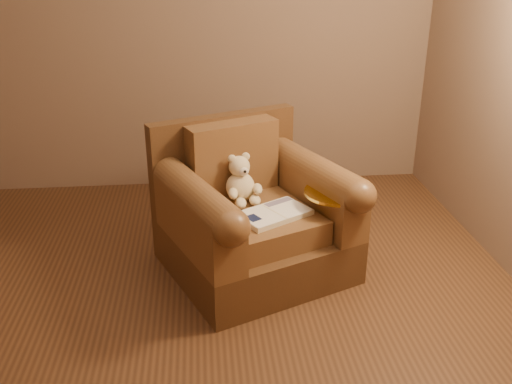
{
  "coord_description": "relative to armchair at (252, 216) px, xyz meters",
  "views": [
    {
      "loc": [
        0.05,
        -2.79,
        1.96
      ],
      "look_at": [
        0.37,
        0.4,
        0.57
      ],
      "focal_mm": 40.0,
      "sensor_mm": 36.0,
      "label": 1
    }
  ],
  "objects": [
    {
      "name": "room",
      "position": [
        -0.35,
        -0.5,
        1.35
      ],
      "size": [
        4.02,
        4.02,
        2.71
      ],
      "color": "brown",
      "rests_on": "ground"
    },
    {
      "name": "floor",
      "position": [
        -0.35,
        -0.5,
        -0.36
      ],
      "size": [
        4.0,
        4.0,
        0.0
      ],
      "primitive_type": "plane",
      "color": "#52311C",
      "rests_on": "ground"
    },
    {
      "name": "guidebook",
      "position": [
        0.12,
        -0.19,
        0.1
      ],
      "size": [
        0.5,
        0.44,
        0.03
      ],
      "rotation": [
        0.0,
        0.0,
        0.54
      ],
      "color": "beige",
      "rests_on": "armchair"
    },
    {
      "name": "teddy_bear",
      "position": [
        -0.06,
        0.07,
        0.21
      ],
      "size": [
        0.23,
        0.27,
        0.32
      ],
      "rotation": [
        0.0,
        0.0,
        0.36
      ],
      "color": "beige",
      "rests_on": "armchair"
    },
    {
      "name": "side_table",
      "position": [
        0.52,
        -0.14,
        -0.05
      ],
      "size": [
        0.41,
        0.41,
        0.58
      ],
      "color": "gold",
      "rests_on": "floor"
    },
    {
      "name": "armchair",
      "position": [
        0.0,
        0.0,
        0.0
      ],
      "size": [
        1.35,
        1.32,
        0.94
      ],
      "rotation": [
        0.0,
        0.0,
        0.41
      ],
      "color": "#4E311A",
      "rests_on": "floor"
    }
  ]
}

